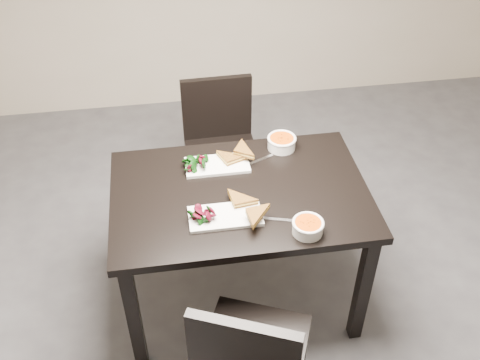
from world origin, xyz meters
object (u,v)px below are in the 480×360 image
at_px(soup_bowl_near, 308,226).
at_px(chair_far, 220,141).
at_px(plate_near, 225,216).
at_px(soup_bowl_far, 282,142).
at_px(table, 240,207).
at_px(chair_near, 250,357).
at_px(plate_far, 217,165).

bearing_deg(soup_bowl_near, chair_far, 102.61).
height_order(plate_near, soup_bowl_near, soup_bowl_near).
distance_m(soup_bowl_near, soup_bowl_far, 0.61).
bearing_deg(table, chair_far, 89.95).
bearing_deg(chair_far, table, -91.41).
xyz_separation_m(table, soup_bowl_near, (0.24, -0.31, 0.13)).
bearing_deg(chair_far, soup_bowl_near, -78.75).
distance_m(plate_near, soup_bowl_far, 0.59).
height_order(chair_near, plate_far, chair_near).
relative_size(plate_near, plate_far, 1.03).
relative_size(plate_far, soup_bowl_far, 2.11).
height_order(soup_bowl_near, plate_far, soup_bowl_near).
relative_size(chair_near, plate_far, 2.72).
height_order(chair_far, soup_bowl_near, chair_far).
bearing_deg(table, soup_bowl_near, -51.48).
height_order(chair_near, chair_far, same).
relative_size(chair_near, chair_far, 1.00).
distance_m(chair_near, plate_near, 0.60).
height_order(plate_near, soup_bowl_far, soup_bowl_far).
height_order(plate_near, plate_far, same).
distance_m(chair_near, soup_bowl_near, 0.59).
bearing_deg(chair_far, plate_far, -99.44).
relative_size(table, plate_near, 3.71).
distance_m(table, chair_near, 0.72).
xyz_separation_m(soup_bowl_near, soup_bowl_far, (0.02, 0.61, 0.00)).
distance_m(chair_near, plate_far, 0.95).
xyz_separation_m(table, chair_near, (-0.07, -0.70, -0.17)).
bearing_deg(chair_near, chair_far, 110.67).
distance_m(soup_bowl_near, plate_far, 0.61).
bearing_deg(plate_near, chair_near, -87.57).
bearing_deg(chair_near, soup_bowl_far, 95.13).
distance_m(table, plate_near, 0.22).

